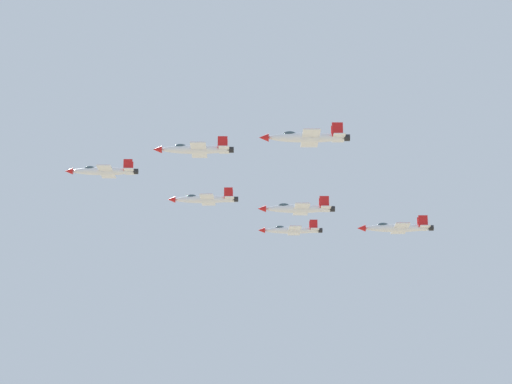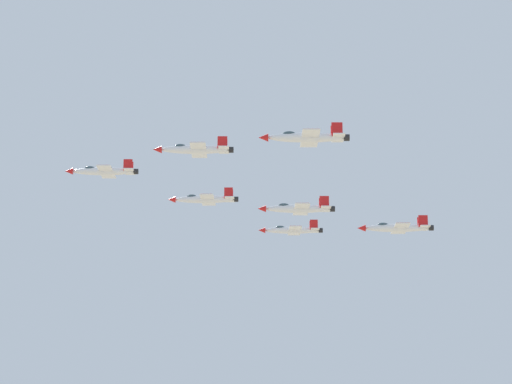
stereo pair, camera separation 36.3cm
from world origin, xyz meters
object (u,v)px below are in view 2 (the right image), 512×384
(jet_left_wingman, at_px, (195,149))
(jet_right_outer, at_px, (292,230))
(jet_trailing, at_px, (397,228))
(jet_lead, at_px, (103,171))
(jet_left_outer, at_px, (306,137))
(jet_slot_rear, at_px, (298,208))
(jet_right_wingman, at_px, (205,199))

(jet_left_wingman, bearing_deg, jet_right_outer, -112.18)
(jet_right_outer, relative_size, jet_trailing, 1.01)
(jet_left_wingman, bearing_deg, jet_lead, -41.14)
(jet_left_outer, bearing_deg, jet_slot_rear, -90.24)
(jet_left_wingman, xyz_separation_m, jet_right_outer, (42.24, 29.71, -3.21))
(jet_right_outer, bearing_deg, jet_slot_rear, 89.34)
(jet_right_wingman, xyz_separation_m, jet_left_outer, (-10.79, -50.51, -2.91))
(jet_left_wingman, distance_m, jet_slot_rear, 25.62)
(jet_left_wingman, height_order, jet_right_outer, jet_left_wingman)
(jet_right_wingman, relative_size, jet_right_outer, 1.01)
(jet_left_outer, bearing_deg, jet_lead, -40.61)
(jet_slot_rear, relative_size, jet_trailing, 1.04)
(jet_right_wingman, height_order, jet_left_outer, jet_right_wingman)
(jet_left_wingman, relative_size, jet_left_outer, 0.98)
(jet_left_outer, distance_m, jet_right_outer, 64.11)
(jet_right_wingman, bearing_deg, jet_right_outer, -138.57)
(jet_left_outer, bearing_deg, jet_right_wingman, -68.83)
(jet_trailing, bearing_deg, jet_right_outer, -58.41)
(jet_right_wingman, relative_size, jet_left_outer, 1.01)
(jet_lead, distance_m, jet_left_outer, 49.67)
(jet_lead, height_order, jet_left_wingman, jet_lead)
(jet_right_outer, distance_m, jet_trailing, 37.88)
(jet_lead, bearing_deg, jet_trailing, 179.05)
(jet_right_outer, height_order, jet_trailing, jet_right_outer)
(jet_lead, bearing_deg, jet_right_wingman, -140.58)
(jet_left_outer, xyz_separation_m, jet_right_outer, (35.36, 53.48, 0.07))
(jet_trailing, bearing_deg, jet_left_wingman, 24.15)
(jet_left_outer, xyz_separation_m, jet_trailing, (33.41, 16.34, -7.15))
(jet_lead, xyz_separation_m, jet_slot_rear, (31.46, -20.80, -7.52))
(jet_lead, height_order, jet_slot_rear, jet_lead)
(jet_right_wingman, bearing_deg, jet_trailing, 158.04)
(jet_lead, bearing_deg, jet_right_outer, -140.58)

